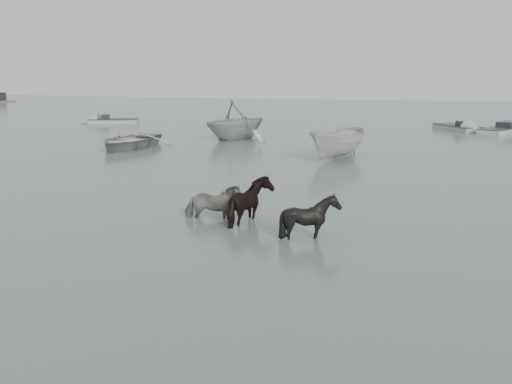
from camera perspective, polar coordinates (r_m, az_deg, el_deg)
ground at (r=16.11m, az=-3.49°, el=-3.87°), size 140.00×140.00×0.00m
pony_pinto at (r=17.26m, az=-4.38°, el=-0.27°), size 1.89×1.22×1.47m
pony_dark at (r=16.79m, az=-0.45°, el=-0.37°), size 1.69×1.86×1.60m
pony_black at (r=15.28m, az=5.46°, el=-1.97°), size 1.66×1.58×1.46m
rowboat_lead at (r=33.60m, az=-12.58°, el=5.26°), size 4.05×5.45×1.08m
rowboat_trail at (r=36.83m, az=-2.00°, el=7.33°), size 6.17×6.43×2.62m
boat_small at (r=29.10m, az=8.20°, el=5.01°), size 3.24×4.75×1.72m
skiff_port at (r=43.69m, az=23.25°, el=5.90°), size 4.17×5.26×0.75m
skiff_outer at (r=48.99m, az=-14.05°, el=7.11°), size 5.71×3.23×0.75m
skiff_mid at (r=44.68m, az=19.53°, el=6.31°), size 4.32×5.30×0.75m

